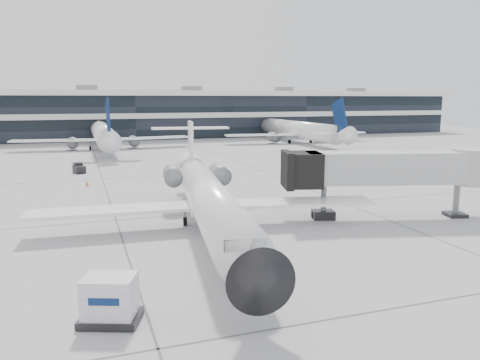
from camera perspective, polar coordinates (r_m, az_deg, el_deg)
name	(u,v)px	position (r m, az deg, el deg)	size (l,w,h in m)	color
ground	(238,210)	(39.52, -0.25, -3.73)	(220.00, 220.00, 0.00)	#99999C
terminal	(131,116)	(119.08, -13.20, 7.55)	(170.00, 22.00, 10.00)	black
bg_jet_center	(104,149)	(91.94, -16.26, 3.68)	(32.00, 40.00, 9.60)	white
bg_jet_right	(296,142)	(101.99, 6.84, 4.58)	(32.00, 40.00, 9.60)	white
regional_jet	(207,196)	(33.59, -3.99, -1.92)	(24.85, 31.01, 7.16)	white
jet_bridge	(402,168)	(38.64, 19.11, 1.38)	(16.71, 7.20, 5.43)	#A9ACAD
baggage_tug	(235,251)	(27.12, -0.59, -8.67)	(2.06, 2.67, 1.50)	silver
cargo_uld	(110,300)	(20.90, -15.56, -13.90)	(2.91, 2.54, 1.98)	black
traffic_cone	(87,183)	(53.20, -18.15, -0.40)	(0.46, 0.46, 0.56)	orange
far_tug	(79,168)	(62.80, -19.03, 1.35)	(1.67, 2.25, 1.28)	black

